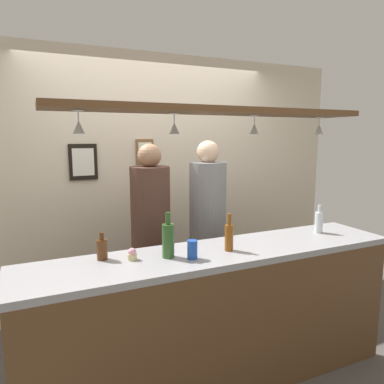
# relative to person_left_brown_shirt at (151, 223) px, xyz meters

# --- Properties ---
(ground_plane) EXTENTS (8.00, 8.00, 0.00)m
(ground_plane) POSITION_rel_person_left_brown_shirt_xyz_m (0.24, -0.44, -1.04)
(ground_plane) COLOR #4C4742
(back_wall) EXTENTS (4.40, 0.06, 2.60)m
(back_wall) POSITION_rel_person_left_brown_shirt_xyz_m (0.24, 0.66, 0.26)
(back_wall) COLOR beige
(back_wall) RESTS_ON ground_plane
(bar_counter) EXTENTS (2.70, 0.55, 0.99)m
(bar_counter) POSITION_rel_person_left_brown_shirt_xyz_m (0.24, -0.95, -0.36)
(bar_counter) COLOR #99999E
(bar_counter) RESTS_ON ground_plane
(overhead_glass_rack) EXTENTS (2.20, 0.36, 0.04)m
(overhead_glass_rack) POSITION_rel_person_left_brown_shirt_xyz_m (0.24, -0.74, 0.91)
(overhead_glass_rack) COLOR brown
(hanging_wineglass_far_left) EXTENTS (0.07, 0.07, 0.13)m
(hanging_wineglass_far_left) POSITION_rel_person_left_brown_shirt_xyz_m (-0.65, -0.74, 0.80)
(hanging_wineglass_far_left) COLOR silver
(hanging_wineglass_far_left) RESTS_ON overhead_glass_rack
(hanging_wineglass_left) EXTENTS (0.07, 0.07, 0.13)m
(hanging_wineglass_left) POSITION_rel_person_left_brown_shirt_xyz_m (-0.05, -0.71, 0.80)
(hanging_wineglass_left) COLOR silver
(hanging_wineglass_left) RESTS_ON overhead_glass_rack
(hanging_wineglass_center_left) EXTENTS (0.07, 0.07, 0.13)m
(hanging_wineglass_center_left) POSITION_rel_person_left_brown_shirt_xyz_m (0.54, -0.74, 0.80)
(hanging_wineglass_center_left) COLOR silver
(hanging_wineglass_center_left) RESTS_ON overhead_glass_rack
(hanging_wineglass_center) EXTENTS (0.07, 0.07, 0.13)m
(hanging_wineglass_center) POSITION_rel_person_left_brown_shirt_xyz_m (1.12, -0.76, 0.80)
(hanging_wineglass_center) COLOR silver
(hanging_wineglass_center) RESTS_ON overhead_glass_rack
(person_left_brown_shirt) EXTENTS (0.34, 0.34, 1.71)m
(person_left_brown_shirt) POSITION_rel_person_left_brown_shirt_xyz_m (0.00, 0.00, 0.00)
(person_left_brown_shirt) COLOR #2D334C
(person_left_brown_shirt) RESTS_ON ground_plane
(person_right_grey_shirt) EXTENTS (0.34, 0.34, 1.74)m
(person_right_grey_shirt) POSITION_rel_person_left_brown_shirt_xyz_m (0.55, 0.00, 0.01)
(person_right_grey_shirt) COLOR #2D334C
(person_right_grey_shirt) RESTS_ON ground_plane
(bottle_beer_brown_stubby) EXTENTS (0.07, 0.07, 0.18)m
(bottle_beer_brown_stubby) POSITION_rel_person_left_brown_shirt_xyz_m (-0.53, -0.65, 0.03)
(bottle_beer_brown_stubby) COLOR #512D14
(bottle_beer_brown_stubby) RESTS_ON bar_counter
(bottle_champagne_green) EXTENTS (0.08, 0.08, 0.30)m
(bottle_champagne_green) POSITION_rel_person_left_brown_shirt_xyz_m (-0.13, -0.78, 0.08)
(bottle_champagne_green) COLOR #2D5623
(bottle_champagne_green) RESTS_ON bar_counter
(bottle_beer_amber_tall) EXTENTS (0.06, 0.06, 0.26)m
(bottle_beer_amber_tall) POSITION_rel_person_left_brown_shirt_xyz_m (0.30, -0.82, 0.06)
(bottle_beer_amber_tall) COLOR brown
(bottle_beer_amber_tall) RESTS_ON bar_counter
(bottle_soda_clear) EXTENTS (0.06, 0.06, 0.23)m
(bottle_soda_clear) POSITION_rel_person_left_brown_shirt_xyz_m (1.20, -0.73, 0.05)
(bottle_soda_clear) COLOR silver
(bottle_soda_clear) RESTS_ON bar_counter
(drink_can) EXTENTS (0.07, 0.07, 0.12)m
(drink_can) POSITION_rel_person_left_brown_shirt_xyz_m (0.00, -0.87, 0.02)
(drink_can) COLOR #1E4CB2
(drink_can) RESTS_ON bar_counter
(cupcake) EXTENTS (0.06, 0.06, 0.08)m
(cupcake) POSITION_rel_person_left_brown_shirt_xyz_m (-0.36, -0.73, -0.00)
(cupcake) COLOR beige
(cupcake) RESTS_ON bar_counter
(picture_frame_crest) EXTENTS (0.18, 0.02, 0.26)m
(picture_frame_crest) POSITION_rel_person_left_brown_shirt_xyz_m (0.14, 0.61, 0.58)
(picture_frame_crest) COLOR brown
(picture_frame_crest) RESTS_ON back_wall
(picture_frame_caricature) EXTENTS (0.26, 0.02, 0.34)m
(picture_frame_caricature) POSITION_rel_person_left_brown_shirt_xyz_m (-0.46, 0.61, 0.50)
(picture_frame_caricature) COLOR black
(picture_frame_caricature) RESTS_ON back_wall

